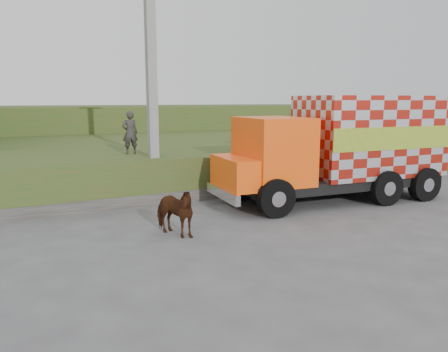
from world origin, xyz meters
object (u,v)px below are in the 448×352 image
cow (173,211)px  pedestrian (130,133)px  cargo_truck (343,147)px  utility_pole (152,79)px

cow → pedestrian: size_ratio=0.99×
cow → pedestrian: 5.53m
pedestrian → cow: bearing=89.3°
cow → cargo_truck: bearing=-12.2°
utility_pole → cow: 5.24m
pedestrian → cargo_truck: bearing=150.5°
cargo_truck → cow: 6.83m
utility_pole → cargo_truck: 6.79m
utility_pole → cow: utility_pole is taller
cow → pedestrian: bearing=63.1°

